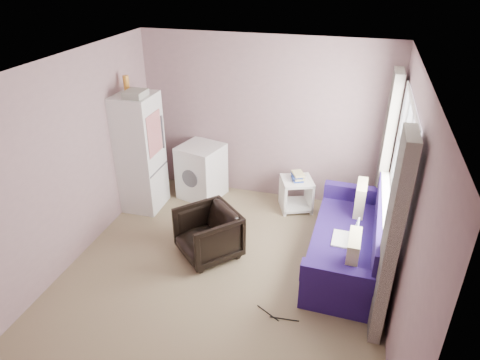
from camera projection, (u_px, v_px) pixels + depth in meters
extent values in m
cube|color=#8B7A5B|center=(223.00, 274.00, 5.24)|extent=(3.80, 4.20, 0.02)
cube|color=silver|center=(218.00, 68.00, 4.06)|extent=(3.80, 4.20, 0.02)
cube|color=gray|center=(264.00, 120.00, 6.44)|extent=(3.80, 0.02, 2.50)
cube|color=gray|center=(123.00, 329.00, 2.85)|extent=(3.80, 0.02, 2.50)
cube|color=gray|center=(69.00, 163.00, 5.11)|extent=(0.02, 4.20, 2.50)
cube|color=gray|center=(406.00, 209.00, 4.19)|extent=(0.02, 4.20, 2.50)
cube|color=white|center=(404.00, 157.00, 4.67)|extent=(0.01, 1.60, 1.20)
imported|color=black|center=(208.00, 232.00, 5.40)|extent=(0.94, 0.94, 0.71)
cube|color=silver|center=(138.00, 153.00, 6.26)|extent=(0.61, 0.61, 1.76)
cube|color=#4D4C54|center=(159.00, 169.00, 6.29)|extent=(0.02, 0.56, 0.02)
cube|color=#4D4C54|center=(163.00, 132.00, 6.24)|extent=(0.02, 0.03, 0.50)
cube|color=silver|center=(155.00, 134.00, 6.00)|extent=(0.01, 0.42, 0.60)
cylinder|color=orange|center=(126.00, 84.00, 5.85)|extent=(0.08, 0.08, 0.24)
cube|color=#9C9D94|center=(135.00, 94.00, 5.71)|extent=(0.26, 0.30, 0.09)
cube|color=silver|center=(202.00, 171.00, 6.74)|extent=(0.75, 0.75, 0.86)
cube|color=#4D4C54|center=(200.00, 148.00, 6.54)|extent=(0.69, 0.68, 0.05)
cylinder|color=#4D4C54|center=(190.00, 179.00, 6.50)|extent=(0.28, 0.09, 0.28)
cube|color=white|center=(297.00, 181.00, 6.36)|extent=(0.58, 0.58, 0.04)
cube|color=white|center=(295.00, 205.00, 6.55)|extent=(0.58, 0.58, 0.04)
cube|color=white|center=(283.00, 195.00, 6.45)|extent=(0.20, 0.43, 0.50)
cube|color=white|center=(309.00, 193.00, 6.48)|extent=(0.20, 0.43, 0.50)
cube|color=#253F9B|center=(297.00, 179.00, 6.34)|extent=(0.22, 0.26, 0.03)
cube|color=beige|center=(298.00, 177.00, 6.33)|extent=(0.23, 0.26, 0.03)
cube|color=#253F9B|center=(297.00, 175.00, 6.32)|extent=(0.21, 0.25, 0.03)
cube|color=beige|center=(298.00, 174.00, 6.30)|extent=(0.23, 0.26, 0.03)
cube|color=navy|center=(348.00, 250.00, 5.30)|extent=(0.96, 1.93, 0.42)
cube|color=navy|center=(384.00, 225.00, 5.00)|extent=(0.25, 1.90, 0.46)
cube|color=navy|center=(344.00, 278.00, 4.39)|extent=(0.90, 0.18, 0.21)
cube|color=navy|center=(357.00, 193.00, 5.93)|extent=(0.90, 0.18, 0.21)
cube|color=beige|center=(353.00, 253.00, 4.58)|extent=(0.14, 0.43, 0.42)
cube|color=beige|center=(360.00, 198.00, 5.61)|extent=(0.14, 0.43, 0.42)
cube|color=white|center=(343.00, 239.00, 5.13)|extent=(0.25, 0.36, 0.02)
cube|color=silver|center=(355.00, 233.00, 5.04)|extent=(0.08, 0.35, 0.23)
cube|color=white|center=(388.00, 205.00, 4.98)|extent=(0.14, 1.70, 0.04)
cube|color=white|center=(393.00, 204.00, 4.96)|extent=(0.02, 1.68, 0.05)
cube|color=white|center=(402.00, 157.00, 4.68)|extent=(0.02, 1.68, 0.05)
cube|color=white|center=(413.00, 104.00, 4.39)|extent=(0.02, 1.68, 0.05)
cube|color=white|center=(407.00, 191.00, 4.00)|extent=(0.02, 0.05, 1.20)
cube|color=white|center=(404.00, 167.00, 4.45)|extent=(0.02, 0.05, 1.20)
cube|color=white|center=(401.00, 147.00, 4.90)|extent=(0.02, 0.05, 1.20)
cube|color=white|center=(399.00, 131.00, 5.36)|extent=(0.02, 0.05, 1.20)
cube|color=beige|center=(390.00, 242.00, 3.97)|extent=(0.12, 0.46, 2.18)
cube|color=beige|center=(386.00, 151.00, 5.80)|extent=(0.12, 0.46, 2.18)
cylinder|color=black|center=(284.00, 319.00, 4.58)|extent=(0.32, 0.04, 0.01)
cylinder|color=black|center=(268.00, 313.00, 4.65)|extent=(0.28, 0.17, 0.01)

